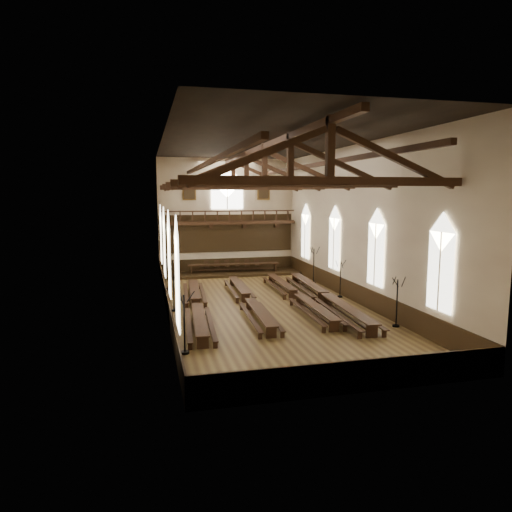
# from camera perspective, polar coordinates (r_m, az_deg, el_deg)

# --- Properties ---
(ground) EXTENTS (26.00, 26.00, 0.00)m
(ground) POSITION_cam_1_polar(r_m,az_deg,el_deg) (28.59, 1.03, -6.21)
(ground) COLOR brown
(ground) RESTS_ON ground
(room_walls) EXTENTS (26.00, 26.00, 26.00)m
(room_walls) POSITION_cam_1_polar(r_m,az_deg,el_deg) (27.75, 1.06, 6.85)
(room_walls) COLOR beige
(room_walls) RESTS_ON ground
(wainscot_band) EXTENTS (12.00, 26.00, 1.20)m
(wainscot_band) POSITION_cam_1_polar(r_m,az_deg,el_deg) (28.45, 1.03, -5.04)
(wainscot_band) COLOR #321F0F
(wainscot_band) RESTS_ON ground
(side_windows) EXTENTS (11.85, 19.80, 4.50)m
(side_windows) POSITION_cam_1_polar(r_m,az_deg,el_deg) (27.93, 1.05, 1.26)
(side_windows) COLOR silver
(side_windows) RESTS_ON room_walls
(end_window) EXTENTS (2.80, 0.12, 3.80)m
(end_window) POSITION_cam_1_polar(r_m,az_deg,el_deg) (40.36, -3.64, 8.20)
(end_window) COLOR white
(end_window) RESTS_ON room_walls
(minstrels_gallery) EXTENTS (11.80, 1.24, 3.70)m
(minstrels_gallery) POSITION_cam_1_polar(r_m,az_deg,el_deg) (40.23, -3.54, 3.47)
(minstrels_gallery) COLOR #321E0F
(minstrels_gallery) RESTS_ON room_walls
(portraits) EXTENTS (7.75, 0.09, 1.45)m
(portraits) POSITION_cam_1_polar(r_m,az_deg,el_deg) (40.36, -3.63, 8.03)
(portraits) COLOR brown
(portraits) RESTS_ON room_walls
(roof_trusses) EXTENTS (11.70, 25.70, 2.80)m
(roof_trusses) POSITION_cam_1_polar(r_m,az_deg,el_deg) (27.78, 1.07, 10.47)
(roof_trusses) COLOR #321E0F
(roof_trusses) RESTS_ON room_walls
(refectory_row_a) EXTENTS (1.80, 13.81, 0.68)m
(refectory_row_a) POSITION_cam_1_polar(r_m,az_deg,el_deg) (27.19, -7.40, -5.93)
(refectory_row_a) COLOR #321E0F
(refectory_row_a) RESTS_ON ground
(refectory_row_b) EXTENTS (1.63, 13.63, 0.66)m
(refectory_row_b) POSITION_cam_1_polar(r_m,az_deg,el_deg) (28.33, -0.98, -5.34)
(refectory_row_b) COLOR #321E0F
(refectory_row_b) RESTS_ON ground
(refectory_row_c) EXTENTS (1.57, 13.77, 0.68)m
(refectory_row_c) POSITION_cam_1_polar(r_m,az_deg,el_deg) (29.49, 5.09, -4.82)
(refectory_row_c) COLOR #321E0F
(refectory_row_c) RESTS_ON ground
(refectory_row_d) EXTENTS (1.94, 14.54, 0.76)m
(refectory_row_d) POSITION_cam_1_polar(r_m,az_deg,el_deg) (29.11, 8.66, -4.93)
(refectory_row_d) COLOR #321E0F
(refectory_row_d) RESTS_ON ground
(dais) EXTENTS (11.40, 3.04, 0.20)m
(dais) POSITION_cam_1_polar(r_m,az_deg,el_deg) (39.52, -2.78, -2.16)
(dais) COLOR #321F0F
(dais) RESTS_ON ground
(high_table) EXTENTS (7.92, 1.39, 0.74)m
(high_table) POSITION_cam_1_polar(r_m,az_deg,el_deg) (39.40, -2.79, -1.12)
(high_table) COLOR #321E0F
(high_table) RESTS_ON dais
(high_chairs) EXTENTS (4.94, 0.44, 0.95)m
(high_chairs) POSITION_cam_1_polar(r_m,az_deg,el_deg) (40.16, -3.00, -1.11)
(high_chairs) COLOR #321E0F
(high_chairs) RESTS_ON dais
(candelabrum_left_near) EXTENTS (0.78, 0.85, 2.77)m
(candelabrum_left_near) POSITION_cam_1_polar(r_m,az_deg,el_deg) (20.27, -8.92, -9.73)
(candelabrum_left_near) COLOR black
(candelabrum_left_near) RESTS_ON ground
(candelabrum_left_mid) EXTENTS (0.68, 0.71, 2.36)m
(candelabrum_left_mid) POSITION_cam_1_polar(r_m,az_deg,el_deg) (27.55, -10.23, -5.33)
(candelabrum_left_mid) COLOR black
(candelabrum_left_mid) RESTS_ON ground
(candelabrum_left_far) EXTENTS (0.77, 0.85, 2.79)m
(candelabrum_left_far) POSITION_cam_1_polar(r_m,az_deg,el_deg) (33.81, -10.91, -2.70)
(candelabrum_left_far) COLOR black
(candelabrum_left_far) RESTS_ON ground
(candelabrum_right_near) EXTENTS (0.81, 0.75, 2.66)m
(candelabrum_right_near) POSITION_cam_1_polar(r_m,az_deg,el_deg) (25.05, 17.15, -6.67)
(candelabrum_right_near) COLOR black
(candelabrum_right_near) RESTS_ON ground
(candelabrum_right_mid) EXTENTS (0.76, 0.72, 2.51)m
(candelabrum_right_mid) POSITION_cam_1_polar(r_m,az_deg,el_deg) (31.20, 10.48, -3.72)
(candelabrum_right_mid) COLOR black
(candelabrum_right_mid) RESTS_ON ground
(candelabrum_right_far) EXTENTS (0.87, 0.80, 2.86)m
(candelabrum_right_far) POSITION_cam_1_polar(r_m,az_deg,el_deg) (35.72, 7.21, -2.02)
(candelabrum_right_far) COLOR black
(candelabrum_right_far) RESTS_ON ground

